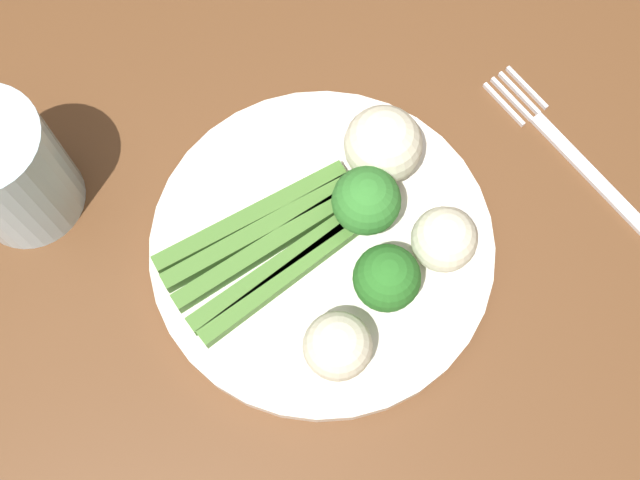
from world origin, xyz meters
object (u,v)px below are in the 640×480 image
object	(u,v)px
plate	(320,246)
water_glass	(7,171)
cauliflower_back_right	(338,346)
asparagus_bundle	(269,246)
broccoli_right	(369,206)
broccoli_front_left	(387,279)
cauliflower_near_fork	(383,145)
cauliflower_edge	(444,239)
dining_table	(322,284)
fork	(566,149)

from	to	relation	value
plate	water_glass	distance (m)	0.22
plate	cauliflower_back_right	bearing A→B (deg)	-113.75
asparagus_bundle	cauliflower_back_right	size ratio (longest dim) A/B	3.34
broccoli_right	water_glass	world-z (taller)	water_glass
broccoli_front_left	cauliflower_near_fork	world-z (taller)	same
cauliflower_near_fork	asparagus_bundle	bearing A→B (deg)	-171.64
cauliflower_near_fork	cauliflower_back_right	bearing A→B (deg)	-134.96
broccoli_right	cauliflower_back_right	size ratio (longest dim) A/B	1.27
plate	cauliflower_edge	distance (m)	0.09
dining_table	broccoli_front_left	distance (m)	0.15
broccoli_front_left	cauliflower_back_right	world-z (taller)	broccoli_front_left
dining_table	asparagus_bundle	size ratio (longest dim) A/B	9.36
cauliflower_edge	water_glass	distance (m)	0.30
asparagus_bundle	fork	world-z (taller)	asparagus_bundle
dining_table	cauliflower_back_right	size ratio (longest dim) A/B	31.25
water_glass	fork	bearing A→B (deg)	-26.32
cauliflower_near_fork	fork	distance (m)	0.15
water_glass	cauliflower_near_fork	bearing A→B (deg)	-26.88
plate	fork	world-z (taller)	plate
cauliflower_edge	cauliflower_near_fork	world-z (taller)	cauliflower_near_fork
plate	asparagus_bundle	bearing A→B (deg)	155.60
broccoli_front_left	cauliflower_edge	distance (m)	0.05
cauliflower_back_right	cauliflower_near_fork	bearing A→B (deg)	45.04
cauliflower_near_fork	water_glass	size ratio (longest dim) A/B	0.56
plate	water_glass	bearing A→B (deg)	137.48
water_glass	cauliflower_back_right	bearing A→B (deg)	-59.79
cauliflower_back_right	fork	world-z (taller)	cauliflower_back_right
broccoli_front_left	cauliflower_edge	world-z (taller)	broccoli_front_left
fork	cauliflower_back_right	bearing A→B (deg)	94.47
broccoli_right	cauliflower_back_right	bearing A→B (deg)	-134.96
fork	dining_table	bearing A→B (deg)	75.75
cauliflower_near_fork	broccoli_right	bearing A→B (deg)	-134.96
broccoli_right	fork	world-z (taller)	broccoli_right
plate	broccoli_front_left	bearing A→B (deg)	-71.52
dining_table	cauliflower_near_fork	size ratio (longest dim) A/B	25.77
fork	water_glass	xyz separation A→B (m)	(-0.36, 0.18, 0.05)
asparagus_bundle	broccoli_right	xyz separation A→B (m)	(0.07, -0.02, 0.03)
dining_table	fork	distance (m)	0.22
plate	dining_table	bearing A→B (deg)	-61.30
broccoli_front_left	water_glass	xyz separation A→B (m)	(-0.18, 0.20, 0.00)
cauliflower_back_right	fork	distance (m)	0.24
plate	cauliflower_near_fork	distance (m)	0.08
plate	cauliflower_edge	world-z (taller)	cauliflower_edge
plate	fork	bearing A→B (deg)	-8.88
cauliflower_edge	water_glass	xyz separation A→B (m)	(-0.23, 0.20, 0.01)
dining_table	cauliflower_back_right	world-z (taller)	cauliflower_back_right
dining_table	broccoli_right	xyz separation A→B (m)	(0.04, -0.00, 0.14)
broccoli_right	fork	bearing A→B (deg)	-9.08
cauliflower_edge	water_glass	world-z (taller)	water_glass
plate	fork	xyz separation A→B (m)	(0.20, -0.03, -0.01)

